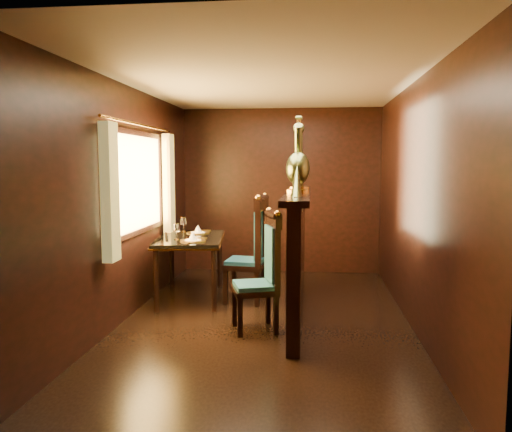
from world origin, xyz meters
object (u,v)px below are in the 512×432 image
(peacock_left, at_px, (298,154))
(peacock_right, at_px, (299,154))
(chair_left, at_px, (266,267))
(chair_right, at_px, (255,246))
(dining_table, at_px, (190,243))

(peacock_left, distance_m, peacock_right, 0.64)
(chair_left, bearing_deg, chair_right, 84.75)
(chair_right, bearing_deg, dining_table, -179.40)
(chair_left, relative_size, peacock_right, 1.48)
(peacock_right, bearing_deg, peacock_left, -90.00)
(dining_table, bearing_deg, peacock_right, -13.39)
(dining_table, distance_m, peacock_right, 1.72)
(dining_table, bearing_deg, peacock_left, -37.74)
(peacock_left, bearing_deg, dining_table, 149.58)
(dining_table, height_order, peacock_left, peacock_left)
(dining_table, relative_size, peacock_right, 1.69)
(peacock_left, bearing_deg, chair_left, -135.83)
(chair_left, xyz_separation_m, peacock_right, (0.30, 0.94, 1.14))
(chair_left, height_order, peacock_left, peacock_left)
(chair_left, distance_m, chair_right, 1.02)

